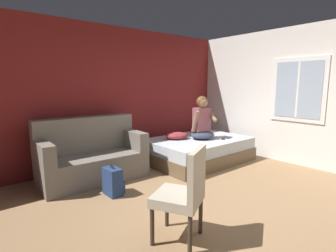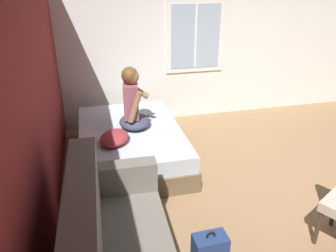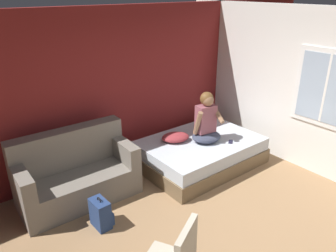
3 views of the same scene
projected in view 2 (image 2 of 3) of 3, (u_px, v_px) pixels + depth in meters
The scene contains 8 objects.
ground_plane at pixel (282, 186), 4.19m from camera, with size 40.00×40.00×0.00m, color #93704C.
wall_back_accent at pixel (29, 108), 3.01m from camera, with size 10.01×0.16×2.70m, color maroon.
wall_side_with_window at pixel (214, 42), 5.90m from camera, with size 0.19×6.89×2.70m.
bed at pixel (131, 144), 4.74m from camera, with size 2.08×1.45×0.48m.
couch at pixel (116, 251), 2.69m from camera, with size 1.72×0.87×1.04m.
person_seated at pixel (133, 104), 4.54m from camera, with size 0.57×0.50×0.88m.
throw_pillow at pixel (114, 138), 4.22m from camera, with size 0.48×0.36×0.14m, color #993338.
cell_phone at pixel (151, 116), 5.02m from camera, with size 0.07×0.14×0.01m, color black.
Camera 2 is at (-3.03, 2.25, 2.46)m, focal length 35.00 mm.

